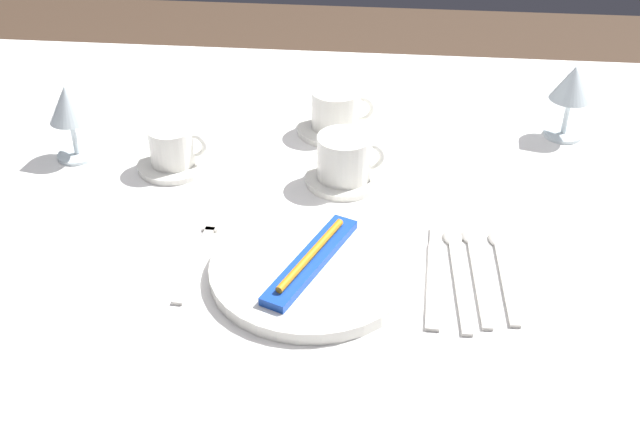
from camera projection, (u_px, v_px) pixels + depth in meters
dining_table at (342, 226)px, 1.27m from camera, size 1.80×1.11×0.74m
dinner_plate at (311, 269)px, 1.03m from camera, size 0.28×0.28×0.02m
toothbrush_package at (311, 260)px, 1.02m from camera, size 0.11×0.21×0.02m
fork_outer at (200, 252)px, 1.07m from camera, size 0.03×0.20×0.00m
dinner_knife at (434, 278)px, 1.03m from camera, size 0.03×0.22×0.00m
spoon_soup at (457, 265)px, 1.05m from camera, size 0.03×0.23×0.01m
spoon_dessert at (476, 262)px, 1.05m from camera, size 0.03×0.22×0.01m
spoon_tea at (503, 263)px, 1.05m from camera, size 0.03×0.21×0.01m
saucer_left at (342, 179)px, 1.23m from camera, size 0.12×0.12×0.01m
coffee_cup_left at (343, 157)px, 1.21m from camera, size 0.11×0.09×0.07m
saucer_right at (174, 165)px, 1.27m from camera, size 0.12×0.12×0.01m
coffee_cup_right at (173, 146)px, 1.25m from camera, size 0.10×0.07×0.06m
saucer_far at (336, 129)px, 1.37m from camera, size 0.14×0.14×0.01m
coffee_cup_far at (337, 109)px, 1.35m from camera, size 0.11×0.09×0.07m
wine_glass_centre at (68, 109)px, 1.25m from camera, size 0.07×0.07×0.13m
wine_glass_left at (572, 87)px, 1.31m from camera, size 0.07×0.07×0.13m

